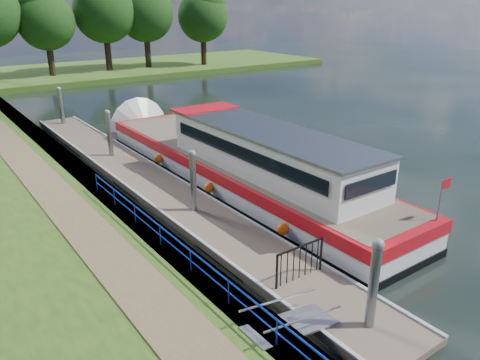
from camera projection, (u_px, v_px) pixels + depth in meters
ground at (353, 327)px, 12.80m from camera, size 160.00×160.00×0.00m
bank_edge at (80, 177)px, 22.64m from camera, size 1.10×90.00×0.78m
far_bank at (100, 71)px, 58.68m from camera, size 60.00×18.00×0.60m
footpath at (91, 235)px, 16.18m from camera, size 1.60×40.00×0.05m
blue_fence at (208, 270)px, 13.11m from camera, size 0.04×18.04×0.72m
pontoon at (147, 182)px, 22.59m from camera, size 2.50×30.00×0.56m
mooring_piles at (145, 161)px, 22.20m from camera, size 0.30×27.30×3.55m
gangway at (291, 324)px, 11.95m from camera, size 2.58×1.00×0.92m
gate_panel at (300, 257)px, 14.06m from camera, size 1.85×0.05×1.15m
barge at (230, 161)px, 22.79m from camera, size 4.36×21.15×4.78m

